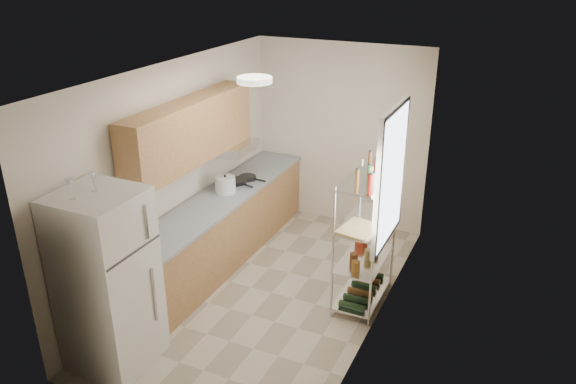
% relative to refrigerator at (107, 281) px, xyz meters
% --- Properties ---
extents(room, '(2.52, 4.42, 2.62)m').
position_rel_refrigerator_xyz_m(room, '(0.87, 1.66, 0.42)').
color(room, '#C1B39C').
rests_on(room, ground).
extents(counter_run, '(0.63, 3.51, 0.90)m').
position_rel_refrigerator_xyz_m(counter_run, '(-0.05, 2.10, -0.43)').
color(counter_run, tan).
rests_on(counter_run, ground).
extents(upper_cabinets, '(0.33, 2.20, 0.72)m').
position_rel_refrigerator_xyz_m(upper_cabinets, '(-0.18, 1.76, 0.93)').
color(upper_cabinets, tan).
rests_on(upper_cabinets, room).
extents(range_hood, '(0.50, 0.60, 0.12)m').
position_rel_refrigerator_xyz_m(range_hood, '(-0.13, 2.56, 0.51)').
color(range_hood, '#B7BABC').
rests_on(range_hood, room).
extents(window, '(0.06, 1.00, 1.46)m').
position_rel_refrigerator_xyz_m(window, '(2.10, 2.01, 0.67)').
color(window, white).
rests_on(window, room).
extents(bakers_rack, '(0.45, 0.90, 1.73)m').
position_rel_refrigerator_xyz_m(bakers_rack, '(1.88, 1.95, 0.22)').
color(bakers_rack, silver).
rests_on(bakers_rack, ground).
extents(ceiling_dome, '(0.34, 0.34, 0.05)m').
position_rel_refrigerator_xyz_m(ceiling_dome, '(0.87, 1.36, 1.69)').
color(ceiling_dome, white).
rests_on(ceiling_dome, room).
extents(refrigerator, '(0.73, 0.73, 1.77)m').
position_rel_refrigerator_xyz_m(refrigerator, '(0.00, 0.00, 0.00)').
color(refrigerator, white).
rests_on(refrigerator, ground).
extents(wine_glass_a, '(0.07, 0.07, 0.19)m').
position_rel_refrigerator_xyz_m(wine_glass_a, '(-0.07, -0.18, 0.98)').
color(wine_glass_a, silver).
rests_on(wine_glass_a, refrigerator).
extents(wine_glass_b, '(0.06, 0.06, 0.18)m').
position_rel_refrigerator_xyz_m(wine_glass_b, '(-0.03, 0.04, 0.97)').
color(wine_glass_b, silver).
rests_on(wine_glass_b, refrigerator).
extents(rice_cooker, '(0.25, 0.25, 0.21)m').
position_rel_refrigerator_xyz_m(rice_cooker, '(-0.05, 2.23, 0.12)').
color(rice_cooker, silver).
rests_on(rice_cooker, counter_run).
extents(frying_pan_large, '(0.34, 0.34, 0.05)m').
position_rel_refrigerator_xyz_m(frying_pan_large, '(-0.08, 2.55, 0.04)').
color(frying_pan_large, black).
rests_on(frying_pan_large, counter_run).
extents(frying_pan_small, '(0.24, 0.24, 0.05)m').
position_rel_refrigerator_xyz_m(frying_pan_small, '(-0.01, 2.73, 0.04)').
color(frying_pan_small, black).
rests_on(frying_pan_small, counter_run).
extents(cutting_board, '(0.40, 0.48, 0.03)m').
position_rel_refrigerator_xyz_m(cutting_board, '(1.86, 1.72, 0.14)').
color(cutting_board, tan).
rests_on(cutting_board, bakers_rack).
extents(espresso_machine, '(0.20, 0.27, 0.29)m').
position_rel_refrigerator_xyz_m(espresso_machine, '(1.96, 2.29, 0.27)').
color(espresso_machine, black).
rests_on(espresso_machine, bakers_rack).
extents(storage_bag, '(0.12, 0.15, 0.16)m').
position_rel_refrigerator_xyz_m(storage_bag, '(1.74, 2.29, -0.24)').
color(storage_bag, '#9E2D13').
rests_on(storage_bag, bakers_rack).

